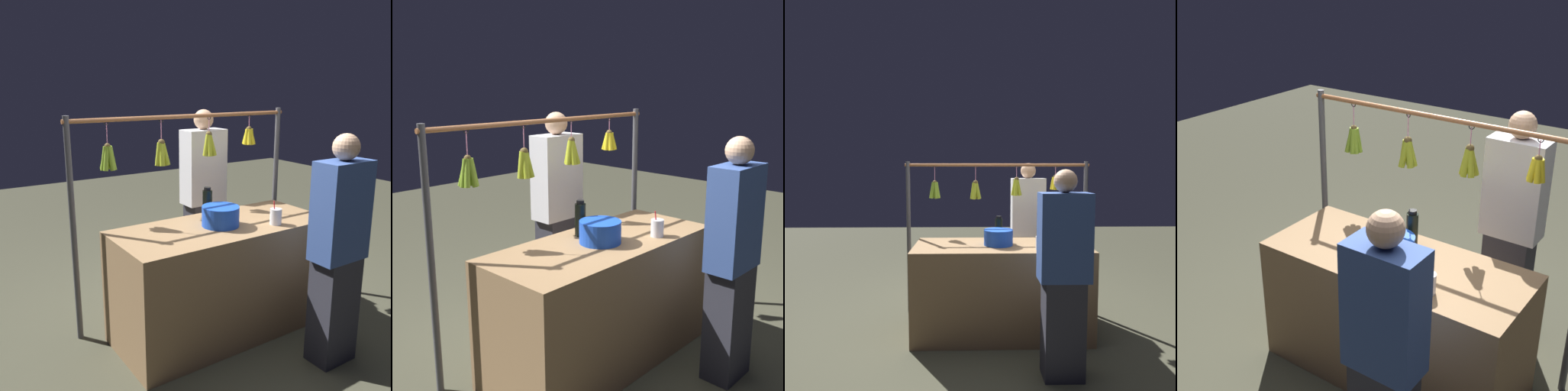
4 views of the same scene
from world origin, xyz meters
TOP-DOWN VIEW (x-y plane):
  - ground_plane at (0.00, 0.00)m, footprint 12.00×12.00m
  - market_counter at (0.00, 0.00)m, footprint 1.63×0.68m
  - display_rack at (0.02, -0.47)m, footprint 1.98×0.13m
  - water_bottle at (0.01, -0.18)m, footprint 0.07×0.07m
  - blue_bucket at (0.02, 0.01)m, footprint 0.27×0.27m
  - drink_cup at (-0.34, 0.20)m, footprint 0.09×0.09m
  - vendor_person at (-0.39, -0.82)m, footprint 0.39×0.21m
  - customer_person at (-0.41, 0.72)m, footprint 0.37×0.20m

SIDE VIEW (x-z plane):
  - ground_plane at x=0.00m, z-range 0.00..0.00m
  - market_counter at x=0.00m, z-range 0.00..0.85m
  - customer_person at x=-0.41m, z-range -0.01..1.55m
  - vendor_person at x=-0.39m, z-range -0.01..1.63m
  - drink_cup at x=-0.34m, z-range 0.82..1.00m
  - blue_bucket at x=0.02m, z-range 0.85..1.00m
  - water_bottle at x=0.01m, z-range 0.85..1.09m
  - display_rack at x=0.02m, z-range 0.34..1.99m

